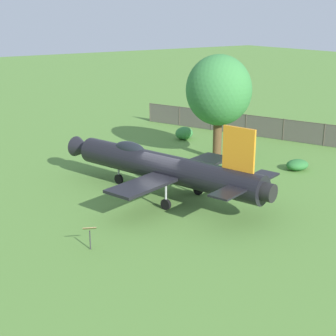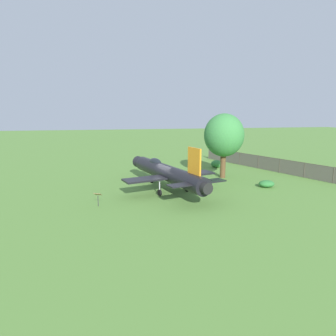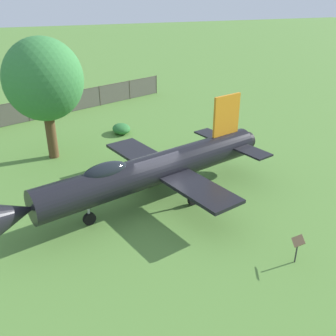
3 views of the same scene
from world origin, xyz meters
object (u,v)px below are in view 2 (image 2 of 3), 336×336
at_px(info_plaque, 98,196).
at_px(shrub_by_tree, 267,184).
at_px(shade_tree, 224,136).
at_px(shrub_near_fence, 216,164).
at_px(display_jet, 166,172).

bearing_deg(info_plaque, shrub_by_tree, 9.93).
height_order(shade_tree, shrub_near_fence, shade_tree).
relative_size(shade_tree, shrub_near_fence, 4.82).
bearing_deg(shrub_near_fence, display_jet, -131.96).
distance_m(display_jet, shrub_by_tree, 10.45).
height_order(shade_tree, shrub_by_tree, shade_tree).
xyz_separation_m(display_jet, shrub_by_tree, (10.29, -1.07, -1.43)).
bearing_deg(display_jet, shrub_near_fence, -58.44).
bearing_deg(display_jet, info_plaque, 105.42).
distance_m(shrub_near_fence, info_plaque, 20.94).
height_order(shade_tree, info_plaque, shade_tree).
xyz_separation_m(shade_tree, info_plaque, (-13.97, -8.03, -4.06)).
height_order(shrub_by_tree, info_plaque, info_plaque).
bearing_deg(shrub_by_tree, shade_tree, 118.16).
bearing_deg(display_jet, shade_tree, -78.36).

